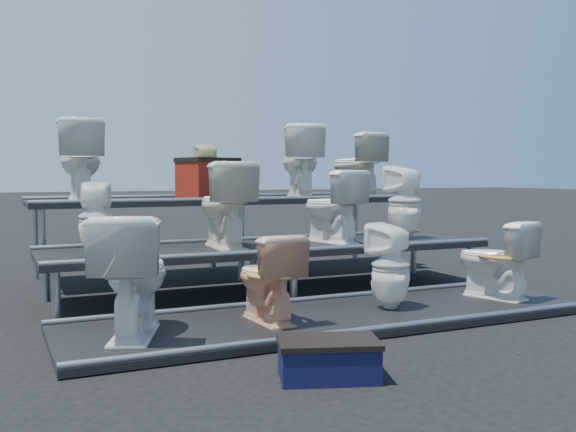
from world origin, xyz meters
name	(u,v)px	position (x,y,z in m)	size (l,w,h in m)	color
ground	(272,293)	(0.00, 0.00, 0.00)	(80.00, 80.00, 0.00)	black
tier_front	(339,318)	(0.00, -1.30, 0.03)	(4.20, 1.20, 0.06)	black
tier_mid	(272,269)	(0.00, 0.00, 0.23)	(4.20, 1.20, 0.46)	black
tier_back	(226,236)	(0.00, 1.30, 0.43)	(4.20, 1.20, 0.86)	black
toilet_0	(132,275)	(-1.57, -1.30, 0.47)	(0.45, 0.79, 0.81)	white
toilet_1	(267,278)	(-0.60, -1.30, 0.38)	(0.36, 0.63, 0.64)	#EDB18B
toilet_2	(390,266)	(0.46, -1.30, 0.40)	(0.31, 0.31, 0.68)	white
toilet_3	(494,259)	(1.53, -1.30, 0.40)	(0.38, 0.66, 0.67)	white
toilet_4	(95,218)	(-1.62, 0.00, 0.76)	(0.27, 0.28, 0.61)	white
toilet_5	(225,205)	(-0.47, 0.00, 0.85)	(0.44, 0.77, 0.78)	silver
toilet_6	(332,206)	(0.64, 0.00, 0.82)	(0.40, 0.70, 0.71)	white
toilet_7	(404,202)	(1.51, 0.00, 0.84)	(0.34, 0.35, 0.77)	white
toilet_8	(80,161)	(-1.56, 1.30, 1.27)	(0.46, 0.80, 0.82)	white
toilet_9	(207,171)	(-0.22, 1.30, 1.17)	(0.28, 0.28, 0.61)	beige
toilet_10	(301,162)	(0.94, 1.30, 1.28)	(0.47, 0.82, 0.84)	white
toilet_11	(356,165)	(1.70, 1.30, 1.25)	(0.43, 0.75, 0.77)	silver
red_crate	(208,181)	(-0.23, 1.24, 1.06)	(0.56, 0.45, 0.40)	maroon
step_stool	(328,362)	(-0.74, -2.48, 0.10)	(0.53, 0.32, 0.19)	#0F0F36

